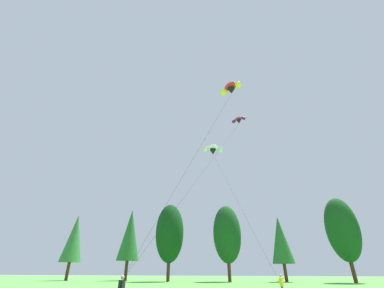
{
  "coord_description": "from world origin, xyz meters",
  "views": [
    {
      "loc": [
        4.42,
        3.7,
        1.91
      ],
      "look_at": [
        -0.19,
        23.85,
        12.45
      ],
      "focal_mm": 23.27,
      "sensor_mm": 36.0,
      "label": 1
    }
  ],
  "objects": [
    {
      "name": "parafoil_kite_high_magenta",
      "position": [
        4.21,
        33.81,
        20.63
      ],
      "size": [
        8.49,
        16.01,
        19.96
      ],
      "color": "#D12893"
    },
    {
      "name": "treeline_tree_f",
      "position": [
        21.26,
        58.24,
        8.98
      ],
      "size": [
        5.8,
        5.8,
        14.83
      ],
      "color": "#472D19",
      "rests_on": "ground_plane"
    },
    {
      "name": "parafoil_kite_mid_white",
      "position": [
        0.19,
        35.72,
        17.4
      ],
      "size": [
        7.17,
        10.01,
        16.55
      ],
      "color": "white"
    },
    {
      "name": "treeline_tree_b",
      "position": [
        -22.96,
        59.34,
        9.32
      ],
      "size": [
        4.87,
        4.87,
        14.87
      ],
      "color": "#472D19",
      "rests_on": "ground_plane"
    },
    {
      "name": "treeline_tree_d",
      "position": [
        -0.62,
        58.38,
        8.75
      ],
      "size": [
        5.7,
        5.7,
        14.45
      ],
      "color": "#472D19",
      "rests_on": "ground_plane"
    },
    {
      "name": "treeline_tree_a",
      "position": [
        -35.72,
        57.08,
        8.67
      ],
      "size": [
        4.65,
        4.65,
        13.85
      ],
      "color": "#472D19",
      "rests_on": "ground_plane"
    },
    {
      "name": "treeline_tree_e",
      "position": [
        9.88,
        59.36,
        7.48
      ],
      "size": [
        4.23,
        4.23,
        11.93
      ],
      "color": "#472D19",
      "rests_on": "ground_plane"
    },
    {
      "name": "parafoil_kite_far_red_yellow",
      "position": [
        3.72,
        27.86,
        21.54
      ],
      "size": [
        8.33,
        10.43,
        21.15
      ],
      "color": "red"
    },
    {
      "name": "kite_flyer_mid",
      "position": [
        6.24,
        26.45,
        1.0
      ],
      "size": [
        0.66,
        0.69,
        1.69
      ],
      "color": "navy",
      "rests_on": "ground_plane"
    },
    {
      "name": "treeline_tree_c",
      "position": [
        -12.48,
        56.47,
        9.03
      ],
      "size": [
        5.83,
        5.83,
        14.91
      ],
      "color": "#472D19",
      "rests_on": "ground_plane"
    }
  ]
}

